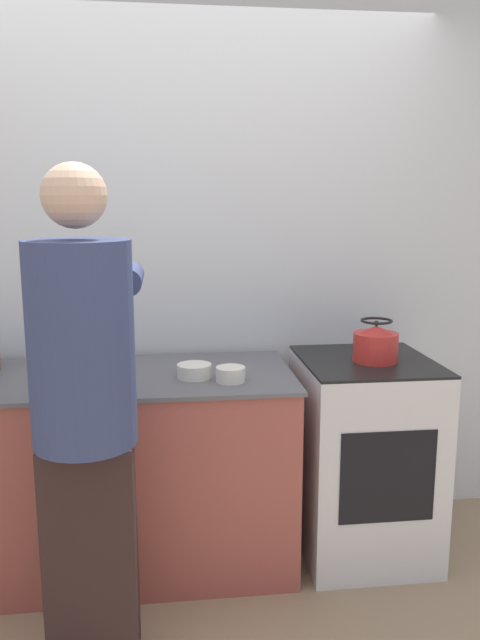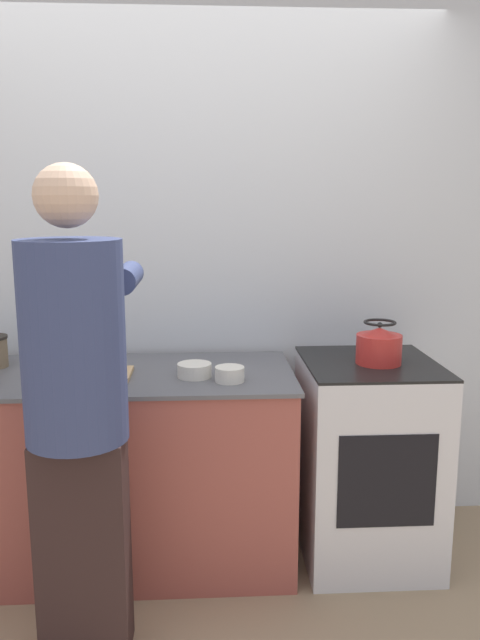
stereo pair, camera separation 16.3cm
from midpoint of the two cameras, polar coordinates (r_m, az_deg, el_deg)
ground_plane at (r=2.84m, az=-3.67°, el=-24.14°), size 12.00×12.00×0.00m
wall_back at (r=3.09m, az=-3.88°, el=4.76°), size 8.00×0.05×2.60m
counter at (r=2.94m, az=-10.28°, el=-13.11°), size 1.65×0.70×0.88m
oven at (r=3.00m, az=13.08°, el=-12.29°), size 0.58×0.64×0.92m
person at (r=2.20m, az=-12.62°, el=-7.39°), size 0.39×0.63×1.75m
cutting_board at (r=2.74m, az=-11.94°, el=-4.92°), size 0.35×0.22×0.02m
knife at (r=2.75m, az=-12.45°, el=-4.61°), size 0.23×0.09×0.01m
kettle at (r=2.81m, az=14.22°, el=-2.31°), size 0.20×0.20×0.19m
bowl_prep at (r=2.61m, az=0.84°, el=-4.98°), size 0.12×0.12×0.06m
bowl_mixing at (r=2.68m, az=-2.45°, el=-4.62°), size 0.15×0.15×0.06m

